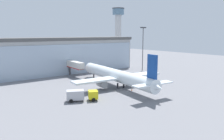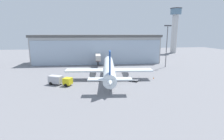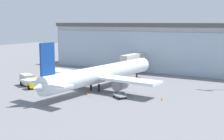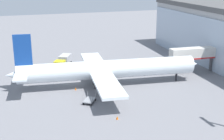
% 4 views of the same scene
% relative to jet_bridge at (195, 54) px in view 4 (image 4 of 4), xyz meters
% --- Properties ---
extents(ground, '(240.00, 240.00, 0.00)m').
position_rel_jet_bridge_xyz_m(ground, '(0.34, -27.51, -4.29)').
color(ground, slate).
extents(jet_bridge, '(2.93, 11.68, 5.67)m').
position_rel_jet_bridge_xyz_m(jet_bridge, '(0.00, 0.00, 0.00)').
color(jet_bridge, beige).
rests_on(jet_bridge, ground).
extents(airplane, '(28.98, 38.39, 10.93)m').
position_rel_jet_bridge_xyz_m(airplane, '(2.11, -21.73, -0.95)').
color(airplane, white).
rests_on(airplane, ground).
extents(catering_truck, '(7.48, 5.35, 2.65)m').
position_rel_jet_bridge_xyz_m(catering_truck, '(-13.52, -27.12, -2.82)').
color(catering_truck, yellow).
rests_on(catering_truck, ground).
extents(baggage_cart, '(3.22, 2.89, 1.50)m').
position_rel_jet_bridge_xyz_m(baggage_cart, '(9.37, -26.87, -3.79)').
color(baggage_cart, gray).
rests_on(baggage_cart, ground).
extents(safety_cone_nose, '(0.36, 0.36, 0.55)m').
position_rel_jet_bridge_xyz_m(safety_cone_nose, '(2.52, -27.78, -4.01)').
color(safety_cone_nose, orange).
rests_on(safety_cone_nose, ground).
extents(safety_cone_wingtip, '(0.36, 0.36, 0.55)m').
position_rel_jet_bridge_xyz_m(safety_cone_wingtip, '(17.00, -24.52, -4.01)').
color(safety_cone_wingtip, orange).
rests_on(safety_cone_wingtip, ground).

